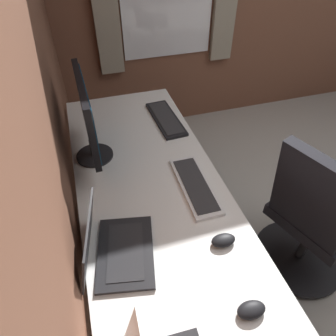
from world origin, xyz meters
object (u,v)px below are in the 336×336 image
office_chair (311,222)px  keyboard_main (195,185)px  monitor_primary (87,116)px  mouse_spare (223,240)px  mouse_main (251,310)px  drawer_pedestal (154,251)px  laptop_leftmost (111,247)px  keyboard_spare (166,119)px

office_chair → keyboard_main: bearing=72.4°
monitor_primary → office_chair: monitor_primary is taller
mouse_spare → office_chair: 0.71m
keyboard_main → mouse_main: size_ratio=4.06×
drawer_pedestal → mouse_spare: bearing=-140.6°
laptop_leftmost → office_chair: size_ratio=0.39×
laptop_leftmost → mouse_main: size_ratio=3.66×
keyboard_spare → mouse_spare: bearing=177.9°
laptop_leftmost → mouse_spare: laptop_leftmost is taller
keyboard_spare → mouse_spare: mouse_spare is taller
keyboard_spare → mouse_main: 1.24m
keyboard_spare → mouse_main: size_ratio=4.11×
drawer_pedestal → keyboard_spare: keyboard_spare is taller
keyboard_spare → office_chair: (-0.81, -0.60, -0.28)m
monitor_primary → keyboard_main: 0.63m
monitor_primary → keyboard_spare: (0.23, -0.47, -0.25)m
laptop_leftmost → mouse_spare: 0.46m
drawer_pedestal → keyboard_main: 0.46m
monitor_primary → mouse_spare: bearing=-148.7°
laptop_leftmost → mouse_spare: bearing=-100.1°
mouse_main → office_chair: (0.43, -0.66, -0.29)m
mouse_main → mouse_spare: size_ratio=1.00×
drawer_pedestal → monitor_primary: size_ratio=1.32×
mouse_spare → laptop_leftmost: bearing=79.9°
laptop_leftmost → keyboard_spare: 1.00m
office_chair → drawer_pedestal: bearing=80.7°
monitor_primary → mouse_spare: (-0.72, -0.44, -0.24)m
mouse_main → office_chair: office_chair is taller
drawer_pedestal → monitor_primary: bearing=25.3°
keyboard_spare → mouse_main: mouse_main is taller
keyboard_main → office_chair: (-0.20, -0.63, -0.28)m
keyboard_main → mouse_spare: size_ratio=4.06×
monitor_primary → mouse_spare: 0.88m
laptop_leftmost → keyboard_spare: (0.87, -0.48, -0.04)m
laptop_leftmost → office_chair: bearing=-86.8°
keyboard_spare → mouse_main: bearing=177.1°
monitor_primary → laptop_leftmost: size_ratio=1.38×
keyboard_spare → keyboard_main: bearing=177.0°
drawer_pedestal → mouse_main: bearing=-160.2°
monitor_primary → laptop_leftmost: monitor_primary is taller
keyboard_main → mouse_main: 0.63m
laptop_leftmost → mouse_main: laptop_leftmost is taller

